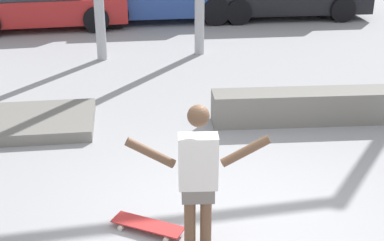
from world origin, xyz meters
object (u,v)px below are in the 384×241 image
skateboarder (198,174)px  skateboard (148,225)px  grind_box (304,107)px  parked_car_red (41,2)px

skateboarder → skateboard: (-0.43, 0.43, -0.78)m
skateboard → skateboarder: bearing=-10.2°
grind_box → parked_car_red: bearing=120.4°
skateboarder → skateboard: bearing=144.3°
skateboarder → parked_car_red: skateboarder is taller
skateboard → grind_box: (2.62, 2.29, 0.18)m
skateboarder → grind_box: (2.20, 2.71, -0.60)m
skateboard → grind_box: grind_box is taller
grind_box → skateboarder: bearing=-129.0°
skateboard → grind_box: bearing=76.1°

